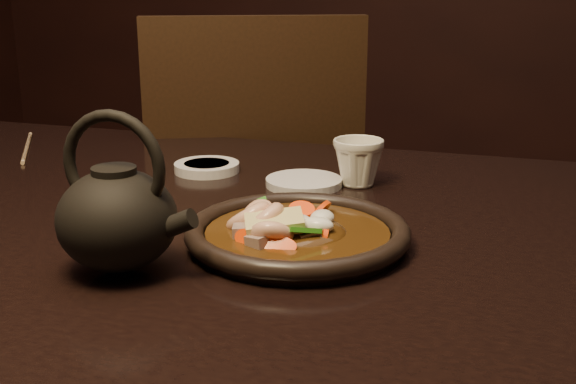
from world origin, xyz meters
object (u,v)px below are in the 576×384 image
(chair, at_px, (252,215))
(plate, at_px, (297,234))
(tea_cup, at_px, (358,161))
(teapot, at_px, (118,214))
(table, at_px, (116,254))

(chair, xyz_separation_m, plate, (0.32, -0.69, 0.23))
(tea_cup, xyz_separation_m, teapot, (-0.17, -0.41, 0.03))
(chair, relative_size, plate, 3.67)
(chair, bearing_deg, tea_cup, 103.75)
(tea_cup, bearing_deg, plate, -92.60)
(table, relative_size, teapot, 9.25)
(table, relative_size, plate, 5.97)
(table, distance_m, teapot, 0.29)
(plate, xyz_separation_m, teapot, (-0.16, -0.13, 0.05))
(table, distance_m, plate, 0.32)
(chair, bearing_deg, table, 67.39)
(plate, bearing_deg, chair, 114.83)
(table, relative_size, tea_cup, 20.72)
(teapot, bearing_deg, table, 123.89)
(plate, height_order, tea_cup, tea_cup)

